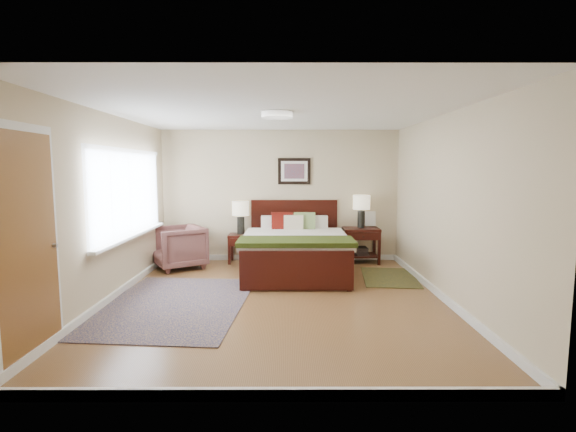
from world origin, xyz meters
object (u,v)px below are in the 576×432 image
Objects in this scene: nightstand_left at (241,240)px; lamp_left at (241,212)px; armchair at (179,247)px; lamp_right at (361,205)px; bed at (295,242)px; rug_persian at (174,304)px; nightstand_right at (361,242)px.

lamp_left is at bearing 90.00° from nightstand_left.
nightstand_left is 0.89× the size of lamp_left.
lamp_right is at bearing 66.19° from armchair.
lamp_left is at bearing 180.00° from lamp_right.
nightstand_left is (-1.01, 0.81, -0.11)m from bed.
rug_persian is (-0.61, -2.46, -0.42)m from nightstand_left.
lamp_left is 1.00× the size of lamp_right.
nightstand_right is 0.26× the size of rug_persian.
nightstand_right is 1.09× the size of lamp_right.
lamp_left is (-2.26, 0.01, 0.57)m from nightstand_right.
lamp_left reaches higher than rug_persian.
lamp_right is at bearing 90.00° from nightstand_right.
lamp_right is 3.43m from armchair.
nightstand_left is at bearing -90.00° from lamp_left.
bed is 1.60m from lamp_right.
rug_persian is (-0.61, -2.48, -0.96)m from lamp_left.
bed is 1.29m from nightstand_left.
lamp_left is at bearing 179.64° from nightstand_right.
bed is 1.37m from lamp_left.
bed reaches higher than armchair.
nightstand_right is (2.26, 0.01, -0.02)m from nightstand_left.
nightstand_left is 0.54m from lamp_left.
lamp_right reaches higher than bed.
lamp_left is 2.27m from lamp_right.
nightstand_right is 1.09× the size of lamp_left.
lamp_right is 3.95m from rug_persian.
nightstand_left is at bearing 141.34° from bed.
bed is at bearing -146.74° from lamp_right.
rug_persian is (-2.87, -2.47, -0.39)m from nightstand_right.
lamp_right is (2.26, 0.02, 0.66)m from nightstand_left.
rug_persian is (0.45, -2.03, -0.37)m from armchair.
lamp_left reaches higher than nightstand_left.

